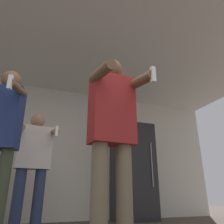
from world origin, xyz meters
name	(u,v)px	position (x,y,z in m)	size (l,w,h in m)	color
wall_back	(58,150)	(0.00, 3.16, 1.27)	(7.00, 0.06, 2.55)	beige
ceiling_slab	(79,47)	(0.00, 1.57, 2.57)	(7.00, 3.65, 0.05)	silver
refrigerator	(133,170)	(1.45, 2.82, 0.91)	(0.76, 0.66, 1.82)	#262628
person_woman_foreground	(113,131)	(0.17, 0.53, 0.99)	(0.50, 0.54, 1.72)	#75664C
person_man_side	(1,134)	(-0.79, 1.16, 1.03)	(0.47, 0.57, 1.75)	#38422D
person_spectator_back	(33,161)	(-0.45, 2.01, 0.90)	(0.54, 0.48, 1.57)	navy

